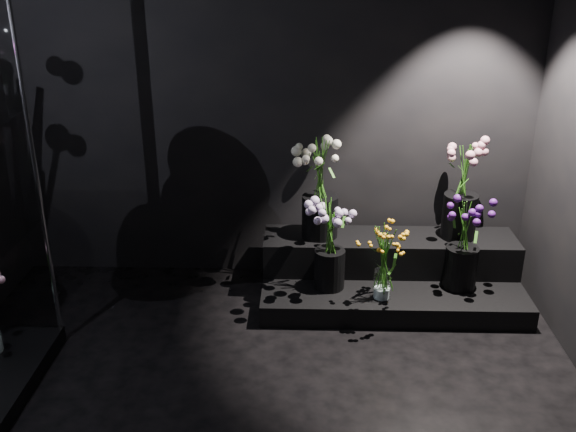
{
  "coord_description": "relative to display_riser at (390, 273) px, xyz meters",
  "views": [
    {
      "loc": [
        0.27,
        -2.75,
        2.44
      ],
      "look_at": [
        0.16,
        1.2,
        0.81
      ],
      "focal_mm": 40.0,
      "sensor_mm": 36.0,
      "label": 1
    }
  ],
  "objects": [
    {
      "name": "bouquet_orange_bells",
      "position": [
        -0.1,
        -0.35,
        0.27
      ],
      "size": [
        0.28,
        0.28,
        0.56
      ],
      "rotation": [
        0.0,
        0.0,
        0.1
      ],
      "color": "white",
      "rests_on": "display_riser"
    },
    {
      "name": "bouquet_lilac",
      "position": [
        -0.47,
        -0.2,
        0.39
      ],
      "size": [
        0.38,
        0.38,
        0.7
      ],
      "rotation": [
        0.0,
        0.0,
        -0.12
      ],
      "color": "black",
      "rests_on": "display_riser"
    },
    {
      "name": "bouquet_purple",
      "position": [
        0.48,
        -0.17,
        0.36
      ],
      "size": [
        0.32,
        0.32,
        0.69
      ],
      "rotation": [
        0.0,
        0.0,
        0.05
      ],
      "color": "black",
      "rests_on": "display_riser"
    },
    {
      "name": "wall_back",
      "position": [
        -0.93,
        0.38,
        1.22
      ],
      "size": [
        4.0,
        0.0,
        4.0
      ],
      "primitive_type": "plane",
      "rotation": [
        1.57,
        0.0,
        0.0
      ],
      "color": "black",
      "rests_on": "floor"
    },
    {
      "name": "display_riser",
      "position": [
        0.0,
        0.0,
        0.0
      ],
      "size": [
        1.92,
        0.86,
        0.43
      ],
      "color": "black",
      "rests_on": "floor"
    },
    {
      "name": "bouquet_pink_roses",
      "position": [
        0.51,
        0.12,
        0.67
      ],
      "size": [
        0.44,
        0.44,
        0.72
      ],
      "rotation": [
        0.0,
        0.0,
        0.18
      ],
      "color": "black",
      "rests_on": "display_riser"
    },
    {
      "name": "bouquet_cream_roses",
      "position": [
        -0.54,
        0.12,
        0.68
      ],
      "size": [
        0.46,
        0.46,
        0.77
      ],
      "rotation": [
        0.0,
        0.0,
        0.26
      ],
      "color": "black",
      "rests_on": "display_riser"
    }
  ]
}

